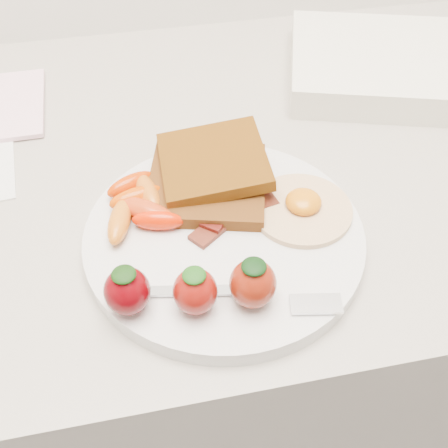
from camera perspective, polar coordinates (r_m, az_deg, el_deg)
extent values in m
cube|color=gray|center=(1.00, -1.96, -13.09)|extent=(2.00, 0.60, 0.90)
cylinder|color=silver|center=(0.55, 0.00, -1.37)|extent=(0.27, 0.27, 0.02)
cube|color=#361C03|center=(0.58, -1.75, 4.16)|extent=(0.14, 0.14, 0.01)
cube|color=#3F1D06|center=(0.58, -1.09, 6.38)|extent=(0.11, 0.11, 0.03)
cylinder|color=beige|center=(0.56, 7.89, 1.48)|extent=(0.13, 0.13, 0.01)
ellipsoid|color=#CE6F0D|center=(0.56, 8.07, 2.26)|extent=(0.05, 0.05, 0.02)
cube|color=#420A07|center=(0.55, 0.00, 0.46)|extent=(0.08, 0.07, 0.00)
cube|color=#42190B|center=(0.55, 1.46, 1.43)|extent=(0.08, 0.04, 0.00)
cube|color=#3C0403|center=(0.56, 0.44, 2.18)|extent=(0.07, 0.08, 0.00)
ellipsoid|color=#C64200|center=(0.56, -8.91, 2.71)|extent=(0.06, 0.03, 0.02)
ellipsoid|color=#BA3811|center=(0.55, -7.83, 1.29)|extent=(0.07, 0.06, 0.02)
ellipsoid|color=#C76515|center=(0.54, -10.57, 0.27)|extent=(0.03, 0.06, 0.02)
ellipsoid|color=#BE5D15|center=(0.57, -7.77, 3.22)|extent=(0.03, 0.06, 0.02)
ellipsoid|color=#BD2F00|center=(0.58, -9.48, 4.01)|extent=(0.06, 0.04, 0.02)
ellipsoid|color=red|center=(0.54, -6.74, 0.35)|extent=(0.05, 0.03, 0.02)
ellipsoid|color=#510106|center=(0.47, -9.81, -6.74)|extent=(0.04, 0.04, 0.04)
ellipsoid|color=black|center=(0.46, -10.16, -5.07)|extent=(0.02, 0.02, 0.01)
ellipsoid|color=maroon|center=(0.47, -2.95, -6.85)|extent=(0.04, 0.04, 0.04)
ellipsoid|color=#15450F|center=(0.45, -3.05, -5.22)|extent=(0.02, 0.02, 0.01)
ellipsoid|color=maroon|center=(0.47, 2.95, -6.08)|extent=(0.04, 0.04, 0.05)
ellipsoid|color=black|center=(0.45, 3.06, -4.33)|extent=(0.02, 0.02, 0.01)
cube|color=silver|center=(0.49, -1.83, -6.78)|extent=(0.11, 0.03, 0.00)
cube|color=silver|center=(0.49, 9.33, -8.01)|extent=(0.05, 0.03, 0.00)
cube|color=#F1BECF|center=(0.77, -21.51, 11.13)|extent=(0.10, 0.15, 0.01)
cube|color=silver|center=(0.80, 16.49, 15.17)|extent=(0.31, 0.27, 0.04)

